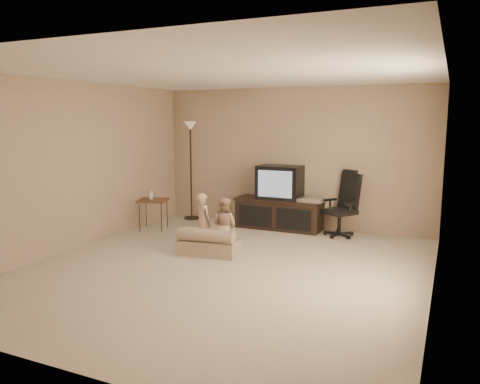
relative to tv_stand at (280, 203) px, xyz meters
The scene contains 9 objects.
floor 2.54m from the tv_stand, 86.79° to the right, with size 5.50×5.50×0.00m, color #C2B59A.
room_shell 2.71m from the tv_stand, 86.79° to the right, with size 5.50×5.50×5.50m.
tv_stand is the anchor object (origin of this frame).
office_chair 1.15m from the tv_stand, ahead, with size 0.71×0.71×1.11m.
side_table 2.25m from the tv_stand, 153.47° to the right, with size 0.62×0.62×0.73m.
floor_lamp 2.08m from the tv_stand, behind, with size 0.30×0.30×1.90m.
child_sofa 2.05m from the tv_stand, 100.62° to the right, with size 0.89×0.57×0.41m.
toddler_left 1.92m from the tv_stand, 106.65° to the right, with size 0.32×0.23×0.87m, color tan.
toddler_right 1.80m from the tv_stand, 97.24° to the right, with size 0.40×0.22×0.82m, color tan.
Camera 1 is at (2.62, -5.27, 1.94)m, focal length 35.00 mm.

